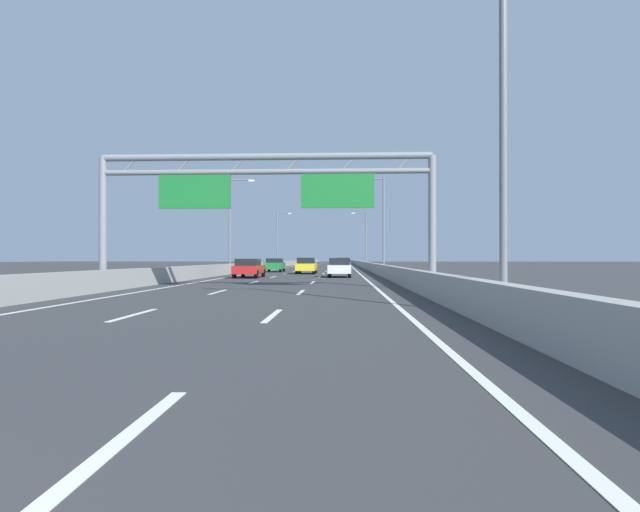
% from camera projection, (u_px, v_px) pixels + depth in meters
% --- Properties ---
extents(ground_plane, '(260.00, 260.00, 0.00)m').
position_uv_depth(ground_plane, '(324.00, 266.00, 100.56)').
color(ground_plane, '#38383A').
extents(lane_dash_left_1, '(0.16, 3.00, 0.01)m').
position_uv_depth(lane_dash_left_1, '(134.00, 315.00, 13.22)').
color(lane_dash_left_1, white).
rests_on(lane_dash_left_1, ground_plane).
extents(lane_dash_left_2, '(0.16, 3.00, 0.01)m').
position_uv_depth(lane_dash_left_2, '(218.00, 292.00, 22.21)').
color(lane_dash_left_2, white).
rests_on(lane_dash_left_2, ground_plane).
extents(lane_dash_left_3, '(0.16, 3.00, 0.01)m').
position_uv_depth(lane_dash_left_3, '(254.00, 282.00, 31.20)').
color(lane_dash_left_3, white).
rests_on(lane_dash_left_3, ground_plane).
extents(lane_dash_left_4, '(0.16, 3.00, 0.01)m').
position_uv_depth(lane_dash_left_4, '(274.00, 277.00, 40.19)').
color(lane_dash_left_4, white).
rests_on(lane_dash_left_4, ground_plane).
extents(lane_dash_left_5, '(0.16, 3.00, 0.01)m').
position_uv_depth(lane_dash_left_5, '(286.00, 273.00, 49.18)').
color(lane_dash_left_5, white).
rests_on(lane_dash_left_5, ground_plane).
extents(lane_dash_left_6, '(0.16, 3.00, 0.01)m').
position_uv_depth(lane_dash_left_6, '(295.00, 271.00, 58.17)').
color(lane_dash_left_6, white).
rests_on(lane_dash_left_6, ground_plane).
extents(lane_dash_left_7, '(0.16, 3.00, 0.01)m').
position_uv_depth(lane_dash_left_7, '(301.00, 269.00, 67.17)').
color(lane_dash_left_7, white).
rests_on(lane_dash_left_7, ground_plane).
extents(lane_dash_left_8, '(0.16, 3.00, 0.01)m').
position_uv_depth(lane_dash_left_8, '(306.00, 268.00, 76.16)').
color(lane_dash_left_8, white).
rests_on(lane_dash_left_8, ground_plane).
extents(lane_dash_left_9, '(0.16, 3.00, 0.01)m').
position_uv_depth(lane_dash_left_9, '(310.00, 267.00, 85.15)').
color(lane_dash_left_9, white).
rests_on(lane_dash_left_9, ground_plane).
extents(lane_dash_left_10, '(0.16, 3.00, 0.01)m').
position_uv_depth(lane_dash_left_10, '(313.00, 266.00, 94.14)').
color(lane_dash_left_10, white).
rests_on(lane_dash_left_10, ground_plane).
extents(lane_dash_left_11, '(0.16, 3.00, 0.01)m').
position_uv_depth(lane_dash_left_11, '(315.00, 266.00, 103.13)').
color(lane_dash_left_11, white).
rests_on(lane_dash_left_11, ground_plane).
extents(lane_dash_left_12, '(0.16, 3.00, 0.01)m').
position_uv_depth(lane_dash_left_12, '(317.00, 265.00, 112.12)').
color(lane_dash_left_12, white).
rests_on(lane_dash_left_12, ground_plane).
extents(lane_dash_left_13, '(0.16, 3.00, 0.01)m').
position_uv_depth(lane_dash_left_13, '(319.00, 264.00, 121.12)').
color(lane_dash_left_13, white).
rests_on(lane_dash_left_13, ground_plane).
extents(lane_dash_left_14, '(0.16, 3.00, 0.01)m').
position_uv_depth(lane_dash_left_14, '(321.00, 264.00, 130.11)').
color(lane_dash_left_14, white).
rests_on(lane_dash_left_14, ground_plane).
extents(lane_dash_left_15, '(0.16, 3.00, 0.01)m').
position_uv_depth(lane_dash_left_15, '(322.00, 264.00, 139.10)').
color(lane_dash_left_15, white).
rests_on(lane_dash_left_15, ground_plane).
extents(lane_dash_left_16, '(0.16, 3.00, 0.01)m').
position_uv_depth(lane_dash_left_16, '(323.00, 263.00, 148.09)').
color(lane_dash_left_16, white).
rests_on(lane_dash_left_16, ground_plane).
extents(lane_dash_left_17, '(0.16, 3.00, 0.01)m').
position_uv_depth(lane_dash_left_17, '(324.00, 263.00, 157.08)').
color(lane_dash_left_17, white).
rests_on(lane_dash_left_17, ground_plane).
extents(lane_dash_right_0, '(0.16, 3.00, 0.01)m').
position_uv_depth(lane_dash_right_0, '(119.00, 442.00, 4.07)').
color(lane_dash_right_0, white).
rests_on(lane_dash_right_0, ground_plane).
extents(lane_dash_right_1, '(0.16, 3.00, 0.01)m').
position_uv_depth(lane_dash_right_1, '(273.00, 316.00, 13.06)').
color(lane_dash_right_1, white).
rests_on(lane_dash_right_1, ground_plane).
extents(lane_dash_right_2, '(0.16, 3.00, 0.01)m').
position_uv_depth(lane_dash_right_2, '(301.00, 292.00, 22.05)').
color(lane_dash_right_2, white).
rests_on(lane_dash_right_2, ground_plane).
extents(lane_dash_right_3, '(0.16, 3.00, 0.01)m').
position_uv_depth(lane_dash_right_3, '(313.00, 282.00, 31.05)').
color(lane_dash_right_3, white).
rests_on(lane_dash_right_3, ground_plane).
extents(lane_dash_right_4, '(0.16, 3.00, 0.01)m').
position_uv_depth(lane_dash_right_4, '(319.00, 277.00, 40.04)').
color(lane_dash_right_4, white).
rests_on(lane_dash_right_4, ground_plane).
extents(lane_dash_right_5, '(0.16, 3.00, 0.01)m').
position_uv_depth(lane_dash_right_5, '(323.00, 274.00, 49.03)').
color(lane_dash_right_5, white).
rests_on(lane_dash_right_5, ground_plane).
extents(lane_dash_right_6, '(0.16, 3.00, 0.01)m').
position_uv_depth(lane_dash_right_6, '(326.00, 271.00, 58.02)').
color(lane_dash_right_6, white).
rests_on(lane_dash_right_6, ground_plane).
extents(lane_dash_right_7, '(0.16, 3.00, 0.01)m').
position_uv_depth(lane_dash_right_7, '(328.00, 269.00, 67.01)').
color(lane_dash_right_7, white).
rests_on(lane_dash_right_7, ground_plane).
extents(lane_dash_right_8, '(0.16, 3.00, 0.01)m').
position_uv_depth(lane_dash_right_8, '(330.00, 268.00, 76.00)').
color(lane_dash_right_8, white).
rests_on(lane_dash_right_8, ground_plane).
extents(lane_dash_right_9, '(0.16, 3.00, 0.01)m').
position_uv_depth(lane_dash_right_9, '(331.00, 267.00, 84.99)').
color(lane_dash_right_9, white).
rests_on(lane_dash_right_9, ground_plane).
extents(lane_dash_right_10, '(0.16, 3.00, 0.01)m').
position_uv_depth(lane_dash_right_10, '(332.00, 266.00, 93.99)').
color(lane_dash_right_10, white).
rests_on(lane_dash_right_10, ground_plane).
extents(lane_dash_right_11, '(0.16, 3.00, 0.01)m').
position_uv_depth(lane_dash_right_11, '(333.00, 266.00, 102.98)').
color(lane_dash_right_11, white).
rests_on(lane_dash_right_11, ground_plane).
extents(lane_dash_right_12, '(0.16, 3.00, 0.01)m').
position_uv_depth(lane_dash_right_12, '(334.00, 265.00, 111.97)').
color(lane_dash_right_12, white).
rests_on(lane_dash_right_12, ground_plane).
extents(lane_dash_right_13, '(0.16, 3.00, 0.01)m').
position_uv_depth(lane_dash_right_13, '(334.00, 264.00, 120.96)').
color(lane_dash_right_13, white).
rests_on(lane_dash_right_13, ground_plane).
extents(lane_dash_right_14, '(0.16, 3.00, 0.01)m').
position_uv_depth(lane_dash_right_14, '(335.00, 264.00, 129.95)').
color(lane_dash_right_14, white).
rests_on(lane_dash_right_14, ground_plane).
extents(lane_dash_right_15, '(0.16, 3.00, 0.01)m').
position_uv_depth(lane_dash_right_15, '(335.00, 264.00, 138.94)').
color(lane_dash_right_15, white).
rests_on(lane_dash_right_15, ground_plane).
extents(lane_dash_right_16, '(0.16, 3.00, 0.01)m').
position_uv_depth(lane_dash_right_16, '(336.00, 263.00, 147.94)').
color(lane_dash_right_16, white).
rests_on(lane_dash_right_16, ground_plane).
extents(lane_dash_right_17, '(0.16, 3.00, 0.01)m').
position_uv_depth(lane_dash_right_17, '(336.00, 263.00, 156.93)').
color(lane_dash_right_17, white).
rests_on(lane_dash_right_17, ground_plane).
extents(edge_line_left, '(0.16, 176.00, 0.01)m').
position_uv_depth(edge_line_left, '(291.00, 267.00, 88.79)').
color(edge_line_left, white).
rests_on(edge_line_left, ground_plane).
extents(edge_line_right, '(0.16, 176.00, 0.01)m').
position_uv_depth(edge_line_right, '(352.00, 267.00, 88.34)').
color(edge_line_right, white).
rests_on(edge_line_right, ground_plane).
extents(barrier_left, '(0.45, 220.00, 0.95)m').
position_uv_depth(barrier_left, '(294.00, 263.00, 110.85)').
color(barrier_left, '#9E9E99').
rests_on(barrier_left, ground_plane).
extents(barrier_right, '(0.45, 220.00, 0.95)m').
position_uv_depth(barrier_right, '(357.00, 263.00, 110.25)').
color(barrier_right, '#9E9E99').
rests_on(barrier_right, ground_plane).
extents(sign_gantry, '(15.78, 0.36, 6.36)m').
position_uv_depth(sign_gantry, '(265.00, 187.00, 23.85)').
color(sign_gantry, gray).
rests_on(sign_gantry, ground_plane).
extents(streetlamp_right_near, '(2.58, 0.28, 9.50)m').
position_uv_depth(streetlamp_right_near, '(494.00, 105.00, 13.13)').
color(streetlamp_right_near, slate).
rests_on(streetlamp_right_near, ground_plane).
extents(streetlamp_left_mid, '(2.58, 0.28, 9.50)m').
position_uv_depth(streetlamp_left_mid, '(232.00, 219.00, 51.47)').
color(streetlamp_left_mid, slate).
rests_on(streetlamp_left_mid, ground_plane).
extents(streetlamp_right_mid, '(2.58, 0.28, 9.50)m').
position_uv_depth(streetlamp_right_mid, '(381.00, 219.00, 50.82)').
color(streetlamp_right_mid, slate).
rests_on(streetlamp_right_mid, ground_plane).
extents(streetlamp_left_far, '(2.58, 0.28, 9.50)m').
position_uv_depth(streetlamp_left_far, '(279.00, 236.00, 89.16)').
color(streetlamp_left_far, slate).
rests_on(streetlamp_left_far, ground_plane).
extents(streetlamp_right_far, '(2.58, 0.28, 9.50)m').
position_uv_depth(streetlamp_right_far, '(365.00, 236.00, 88.52)').
color(streetlamp_right_far, slate).
rests_on(streetlamp_right_far, ground_plane).
extents(white_car, '(1.75, 4.11, 1.49)m').
position_uv_depth(white_car, '(339.00, 268.00, 39.70)').
color(white_car, silver).
rests_on(white_car, ground_plane).
extents(yellow_car, '(1.79, 4.53, 1.53)m').
position_uv_depth(yellow_car, '(306.00, 266.00, 48.42)').
color(yellow_car, yellow).
rests_on(yellow_car, ground_plane).
extents(red_car, '(1.84, 4.46, 1.43)m').
position_uv_depth(red_car, '(249.00, 268.00, 38.80)').
color(red_car, red).
rests_on(red_car, ground_plane).
extents(green_car, '(1.89, 4.26, 1.46)m').
position_uv_depth(green_car, '(275.00, 265.00, 55.39)').
color(green_car, '#1E7A38').
rests_on(green_car, ground_plane).
extents(black_car, '(1.83, 4.11, 1.46)m').
position_uv_depth(black_car, '(341.00, 261.00, 127.68)').
color(black_car, black).
rests_on(black_car, ground_plane).
extents(blue_car, '(1.79, 4.47, 1.54)m').
position_uv_depth(blue_car, '(344.00, 264.00, 62.48)').
color(blue_car, '#2347AD').
rests_on(blue_car, ground_plane).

